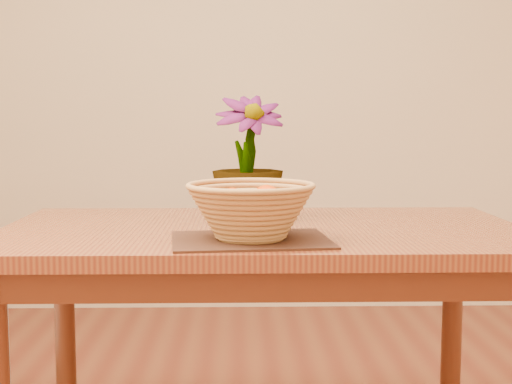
{
  "coord_description": "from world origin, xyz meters",
  "views": [
    {
      "loc": [
        -0.06,
        -1.6,
        1.04
      ],
      "look_at": [
        -0.02,
        0.12,
        0.86
      ],
      "focal_mm": 50.0,
      "sensor_mm": 36.0,
      "label": 1
    }
  ],
  "objects": [
    {
      "name": "wall_back",
      "position": [
        0.0,
        2.25,
        1.35
      ],
      "size": [
        4.0,
        0.02,
        2.7
      ],
      "primitive_type": "cube",
      "color": "beige",
      "rests_on": "floor"
    },
    {
      "name": "table",
      "position": [
        0.0,
        0.3,
        0.66
      ],
      "size": [
        1.4,
        0.8,
        0.75
      ],
      "color": "brown",
      "rests_on": "floor"
    },
    {
      "name": "placemat",
      "position": [
        -0.04,
        0.08,
        0.75
      ],
      "size": [
        0.4,
        0.31,
        0.01
      ],
      "primitive_type": "cube",
      "rotation": [
        0.0,
        0.0,
        0.1
      ],
      "color": "#371D14",
      "rests_on": "table"
    },
    {
      "name": "wicker_basket",
      "position": [
        -0.04,
        0.08,
        0.82
      ],
      "size": [
        0.31,
        0.31,
        0.13
      ],
      "color": "tan",
      "rests_on": "placemat"
    },
    {
      "name": "orange_pile",
      "position": [
        -0.04,
        0.08,
        0.84
      ],
      "size": [
        0.15,
        0.16,
        0.07
      ],
      "rotation": [
        0.0,
        0.0,
        0.23
      ],
      "color": "#F33603",
      "rests_on": "wicker_basket"
    },
    {
      "name": "potted_plant",
      "position": [
        -0.04,
        0.41,
        0.93
      ],
      "size": [
        0.23,
        0.23,
        0.36
      ],
      "primitive_type": "imported",
      "rotation": [
        0.0,
        0.0,
        0.16
      ],
      "color": "#1B4112",
      "rests_on": "table"
    }
  ]
}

